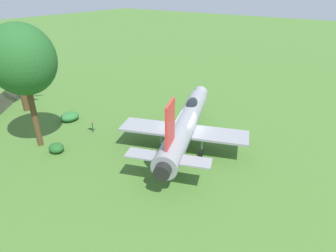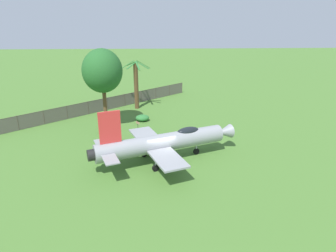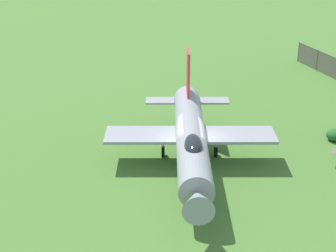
# 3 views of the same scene
# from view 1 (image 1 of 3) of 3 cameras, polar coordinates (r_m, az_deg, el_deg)

# --- Properties ---
(ground_plane) EXTENTS (200.00, 200.00, 0.00)m
(ground_plane) POSITION_cam_1_polar(r_m,az_deg,el_deg) (22.66, 3.23, -3.93)
(ground_plane) COLOR #47722D
(display_jet) EXTENTS (13.35, 9.54, 5.35)m
(display_jet) POSITION_cam_1_polar(r_m,az_deg,el_deg) (22.10, 3.54, 0.70)
(display_jet) COLOR gray
(display_jet) RESTS_ON ground_plane
(shade_tree) EXTENTS (4.50, 4.78, 9.15)m
(shade_tree) POSITION_cam_1_polar(r_m,az_deg,el_deg) (22.64, -26.70, 11.46)
(shade_tree) COLOR brown
(shade_tree) RESTS_ON ground_plane
(palm_tree) EXTENTS (4.17, 3.46, 6.83)m
(palm_tree) POSITION_cam_1_polar(r_m,az_deg,el_deg) (31.21, -27.13, 8.62)
(palm_tree) COLOR brown
(palm_tree) RESTS_ON ground_plane
(shrub_near_fence) EXTENTS (1.72, 1.46, 0.79)m
(shrub_near_fence) POSITION_cam_1_polar(r_m,az_deg,el_deg) (28.12, -18.70, 1.78)
(shrub_near_fence) COLOR #2D7033
(shrub_near_fence) RESTS_ON ground_plane
(shrub_by_tree) EXTENTS (1.05, 1.16, 0.72)m
(shrub_by_tree) POSITION_cam_1_polar(r_m,az_deg,el_deg) (23.21, -21.05, -4.04)
(shrub_by_tree) COLOR #235B26
(shrub_by_tree) RESTS_ON ground_plane
(info_plaque) EXTENTS (0.40, 0.60, 1.14)m
(info_plaque) POSITION_cam_1_polar(r_m,az_deg,el_deg) (25.12, -14.66, 0.56)
(info_plaque) COLOR #333333
(info_plaque) RESTS_ON ground_plane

